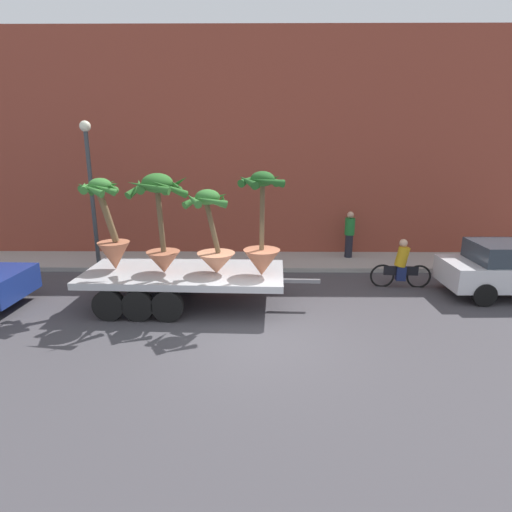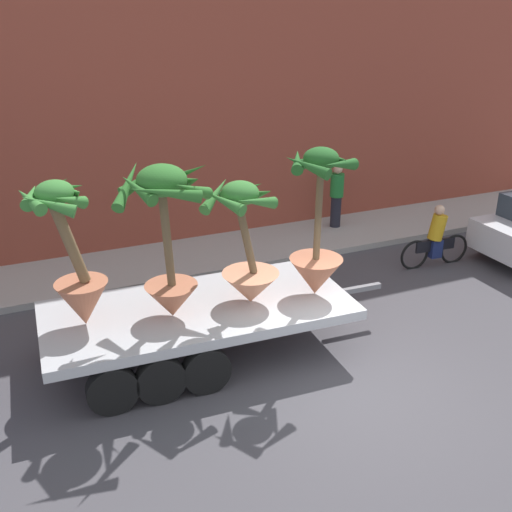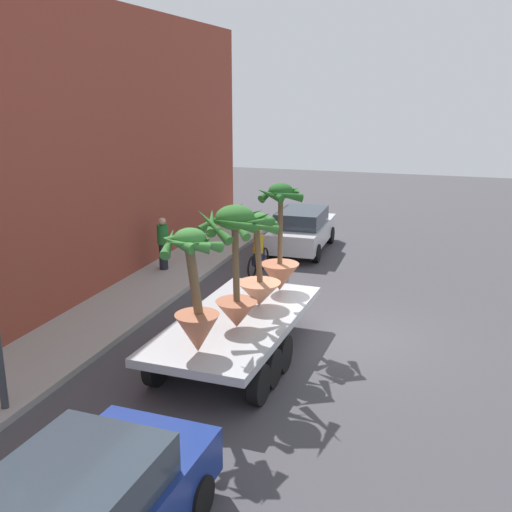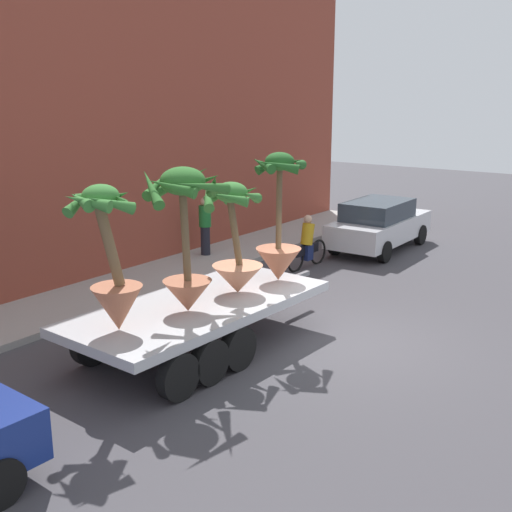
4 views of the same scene
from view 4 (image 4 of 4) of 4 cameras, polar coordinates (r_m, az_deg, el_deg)
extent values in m
plane|color=#423F44|center=(12.90, 7.85, -7.65)|extent=(60.00, 60.00, 0.00)
cube|color=#A39E99|center=(16.46, -11.14, -2.61)|extent=(24.00, 2.20, 0.15)
cube|color=brown|center=(17.08, -15.77, 11.50)|extent=(24.00, 1.20, 8.21)
cube|color=#B7BABF|center=(12.13, -5.03, -4.52)|extent=(5.41, 2.58, 0.18)
cylinder|color=black|center=(12.03, -14.51, -7.61)|extent=(0.81, 0.25, 0.80)
cylinder|color=black|center=(10.46, -6.97, -10.65)|extent=(0.81, 0.25, 0.80)
cylinder|color=black|center=(12.45, -11.78, -6.67)|extent=(0.81, 0.25, 0.80)
cylinder|color=black|center=(10.95, -4.17, -9.40)|extent=(0.81, 0.25, 0.80)
cylinder|color=black|center=(12.91, -9.24, -5.79)|extent=(0.81, 0.25, 0.80)
cylinder|color=black|center=(11.46, -1.63, -8.25)|extent=(0.81, 0.25, 0.80)
cube|color=slate|center=(14.52, 3.57, -1.92)|extent=(1.00, 0.14, 0.10)
cone|color=tan|center=(12.54, -1.65, -2.06)|extent=(1.00, 1.00, 0.56)
cylinder|color=brown|center=(12.23, -1.95, 2.38)|extent=(0.43, 0.13, 1.46)
ellipsoid|color=#387A33|center=(12.03, -2.24, 5.71)|extent=(0.63, 0.63, 0.39)
cone|color=#387A33|center=(12.37, -1.36, 5.58)|extent=(0.31, 0.80, 0.48)
cone|color=#387A33|center=(12.37, -3.01, 5.62)|extent=(0.78, 0.50, 0.44)
cone|color=#387A33|center=(12.01, -4.34, 5.32)|extent=(0.79, 0.76, 0.50)
cone|color=#387A33|center=(11.65, -2.58, 5.23)|extent=(0.56, 0.81, 0.35)
cone|color=#387A33|center=(11.91, -0.43, 5.39)|extent=(0.84, 0.46, 0.40)
cone|color=#B26647|center=(10.80, -12.25, -4.59)|extent=(0.85, 0.85, 0.76)
cylinder|color=brown|center=(10.42, -13.02, 1.21)|extent=(0.53, 0.18, 1.52)
ellipsoid|color=#387A33|center=(10.21, -13.72, 5.26)|extent=(0.58, 0.58, 0.36)
cone|color=#387A33|center=(10.45, -12.54, 5.14)|extent=(0.27, 0.67, 0.40)
cone|color=#387A33|center=(10.53, -14.06, 5.31)|extent=(0.69, 0.50, 0.31)
cone|color=#387A33|center=(10.46, -15.34, 4.88)|extent=(0.80, 0.35, 0.50)
cone|color=#387A33|center=(10.09, -15.44, 4.85)|extent=(0.38, 0.72, 0.31)
cone|color=#387A33|center=(9.89, -14.85, 4.71)|extent=(0.44, 0.81, 0.32)
cone|color=#387A33|center=(9.87, -12.89, 4.63)|extent=(0.81, 0.45, 0.43)
cone|color=#387A33|center=(10.17, -12.06, 4.86)|extent=(0.61, 0.55, 0.41)
cone|color=#B26647|center=(13.37, 2.01, -0.74)|extent=(0.95, 0.95, 0.69)
cylinder|color=brown|center=(13.11, 2.07, 4.53)|extent=(0.14, 0.12, 1.80)
ellipsoid|color=#235B23|center=(12.99, 2.12, 8.45)|extent=(0.60, 0.60, 0.37)
cone|color=#235B23|center=(13.23, 3.04, 8.33)|extent=(0.28, 0.68, 0.35)
cone|color=#235B23|center=(13.29, 1.32, 8.26)|extent=(0.73, 0.47, 0.44)
cone|color=#235B23|center=(12.81, 0.58, 8.22)|extent=(0.54, 0.81, 0.33)
cone|color=#235B23|center=(12.57, 1.94, 8.09)|extent=(0.59, 0.85, 0.35)
cone|color=#235B23|center=(12.92, 3.84, 8.25)|extent=(0.82, 0.49, 0.33)
cone|color=#B26647|center=(11.55, -6.12, -3.55)|extent=(0.89, 0.89, 0.58)
cylinder|color=brown|center=(11.23, -6.36, 2.17)|extent=(0.21, 0.14, 1.79)
ellipsoid|color=#2D6B28|center=(11.06, -6.57, 6.68)|extent=(0.79, 0.79, 0.49)
cone|color=#2D6B28|center=(11.40, -4.98, 6.59)|extent=(0.21, 0.93, 0.50)
cone|color=#2D6B28|center=(11.62, -6.81, 6.61)|extent=(0.95, 0.89, 0.65)
cone|color=#2D6B28|center=(11.25, -8.77, 6.39)|extent=(0.96, 0.52, 0.50)
cone|color=#2D6B28|center=(10.94, -9.33, 6.04)|extent=(0.73, 1.03, 0.63)
cone|color=#2D6B28|center=(10.68, -7.55, 6.14)|extent=(0.46, 0.91, 0.38)
cone|color=#2D6B28|center=(10.64, -4.81, 6.22)|extent=(1.12, 0.40, 0.39)
cone|color=#2D6B28|center=(11.10, -3.83, 6.35)|extent=(0.89, 0.87, 0.59)
torus|color=black|center=(18.53, 5.57, 0.36)|extent=(0.74, 0.10, 0.74)
torus|color=black|center=(17.66, 3.56, -0.31)|extent=(0.74, 0.10, 0.74)
cube|color=black|center=(18.05, 4.60, 0.59)|extent=(1.04, 0.12, 0.28)
cylinder|color=gold|center=(17.95, 4.63, 1.98)|extent=(0.46, 0.37, 0.65)
sphere|color=tan|center=(17.86, 4.66, 3.30)|extent=(0.24, 0.24, 0.24)
cube|color=navy|center=(18.07, 4.60, 0.34)|extent=(0.29, 0.26, 0.44)
cube|color=silver|center=(20.43, 11.01, 2.43)|extent=(4.35, 1.80, 0.70)
cube|color=#2D3842|center=(20.12, 10.84, 4.08)|extent=(2.40, 1.59, 0.56)
cylinder|color=black|center=(22.08, 10.56, 2.41)|extent=(0.64, 0.21, 0.64)
cylinder|color=black|center=(21.48, 14.48, 1.86)|extent=(0.64, 0.21, 0.64)
cylinder|color=black|center=(19.62, 7.11, 1.04)|extent=(0.64, 0.21, 0.64)
cylinder|color=black|center=(18.94, 11.42, 0.38)|extent=(0.64, 0.21, 0.64)
cylinder|color=black|center=(18.90, -4.54, 1.39)|extent=(0.28, 0.28, 0.85)
cylinder|color=#1E702D|center=(18.75, -4.59, 3.58)|extent=(0.36, 0.36, 0.62)
sphere|color=tan|center=(18.67, -4.61, 4.88)|extent=(0.24, 0.24, 0.24)
camera|label=1|loc=(11.20, 54.71, 6.52)|focal=30.24mm
camera|label=2|loc=(6.10, 52.79, 19.92)|focal=42.74mm
camera|label=3|loc=(4.70, -98.37, 10.73)|focal=42.40mm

